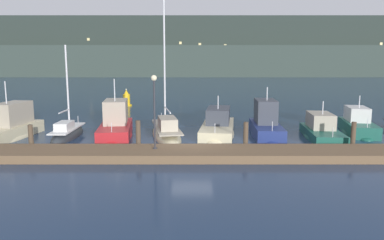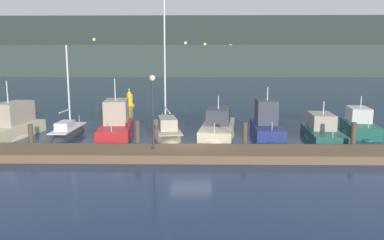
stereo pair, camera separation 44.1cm
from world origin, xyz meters
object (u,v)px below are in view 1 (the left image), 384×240
motorboat_berth_8 (321,134)px  sailboat_berth_5 (166,133)px  motorboat_berth_4 (116,129)px  channel_buoy (126,99)px  motorboat_berth_7 (266,128)px  sailboat_berth_3 (68,135)px  motorboat_berth_9 (358,128)px  motorboat_berth_2 (9,132)px  motorboat_berth_6 (218,130)px  dock_lamppost (154,100)px

motorboat_berth_8 → sailboat_berth_5: bearing=176.2°
motorboat_berth_4 → channel_buoy: motorboat_berth_4 is taller
motorboat_berth_7 → sailboat_berth_3: bearing=-178.0°
motorboat_berth_9 → sailboat_berth_3: bearing=-176.4°
motorboat_berth_2 → sailboat_berth_5: 10.71m
motorboat_berth_2 → channel_buoy: size_ratio=3.45×
motorboat_berth_2 → sailboat_berth_3: (3.85, 0.46, -0.34)m
sailboat_berth_5 → motorboat_berth_2: bearing=-176.2°
sailboat_berth_5 → motorboat_berth_9: size_ratio=1.93×
sailboat_berth_3 → motorboat_berth_8: sailboat_berth_3 is taller
motorboat_berth_8 → channel_buoy: motorboat_berth_8 is taller
motorboat_berth_9 → motorboat_berth_6: bearing=-178.3°
sailboat_berth_3 → motorboat_berth_4: sailboat_berth_3 is taller
motorboat_berth_4 → channel_buoy: (-2.19, 17.04, 0.27)m
motorboat_berth_7 → motorboat_berth_2: bearing=-177.0°
sailboat_berth_5 → motorboat_berth_7: sailboat_berth_5 is taller
motorboat_berth_4 → dock_lamppost: bearing=-60.1°
sailboat_berth_5 → motorboat_berth_9: 13.89m
sailboat_berth_5 → motorboat_berth_7: bearing=1.9°
motorboat_berth_4 → motorboat_berth_8: (14.20, -0.88, -0.19)m
motorboat_berth_4 → motorboat_berth_8: size_ratio=1.10×
motorboat_berth_6 → channel_buoy: size_ratio=3.86×
motorboat_berth_4 → motorboat_berth_9: size_ratio=1.17×
motorboat_berth_4 → motorboat_berth_7: 10.59m
sailboat_berth_5 → dock_lamppost: 6.36m
sailboat_berth_3 → sailboat_berth_5: (6.83, 0.25, 0.09)m
motorboat_berth_7 → channel_buoy: (-12.78, 16.98, 0.20)m
channel_buoy → dock_lamppost: (5.52, -22.84, 2.41)m
motorboat_berth_6 → motorboat_berth_7: bearing=-8.5°
sailboat_berth_3 → motorboat_berth_7: size_ratio=1.15×
motorboat_berth_6 → motorboat_berth_9: 10.21m
motorboat_berth_6 → motorboat_berth_9: bearing=1.7°
motorboat_berth_7 → dock_lamppost: dock_lamppost is taller
motorboat_berth_7 → dock_lamppost: 9.68m
motorboat_berth_9 → dock_lamppost: dock_lamppost is taller
motorboat_berth_6 → motorboat_berth_8: size_ratio=1.22×
motorboat_berth_8 → dock_lamppost: dock_lamppost is taller
motorboat_berth_2 → motorboat_berth_6: (14.33, 1.44, -0.16)m
sailboat_berth_5 → sailboat_berth_3: bearing=-177.9°
motorboat_berth_4 → sailboat_berth_5: sailboat_berth_5 is taller
motorboat_berth_7 → channel_buoy: motorboat_berth_7 is taller
motorboat_berth_2 → motorboat_berth_7: motorboat_berth_2 is taller
motorboat_berth_2 → channel_buoy: 18.59m
sailboat_berth_3 → sailboat_berth_5: sailboat_berth_5 is taller
motorboat_berth_2 → sailboat_berth_5: size_ratio=0.61×
motorboat_berth_9 → dock_lamppost: (-14.09, -6.67, 2.78)m
sailboat_berth_5 → motorboat_berth_9: bearing=4.3°
sailboat_berth_5 → motorboat_berth_8: bearing=-3.8°
motorboat_berth_8 → motorboat_berth_9: motorboat_berth_9 is taller
sailboat_berth_3 → motorboat_berth_9: size_ratio=1.19×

